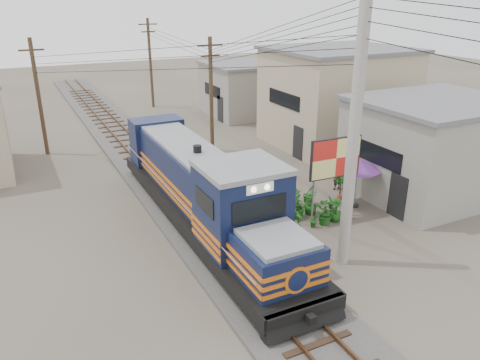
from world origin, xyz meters
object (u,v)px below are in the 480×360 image
billboard (335,160)px  market_umbrella (358,164)px  locomotive (204,191)px  vendor (337,175)px

billboard → market_umbrella: (1.82, 0.64, -0.68)m
market_umbrella → locomotive: bearing=171.0°
locomotive → vendor: size_ratio=9.83×
market_umbrella → vendor: market_umbrella is taller
billboard → market_umbrella: size_ratio=1.57×
billboard → vendor: bearing=51.3°
billboard → market_umbrella: bearing=21.9°
locomotive → market_umbrella: 7.20m
billboard → vendor: (2.35, 2.70, -1.99)m
locomotive → vendor: 7.75m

